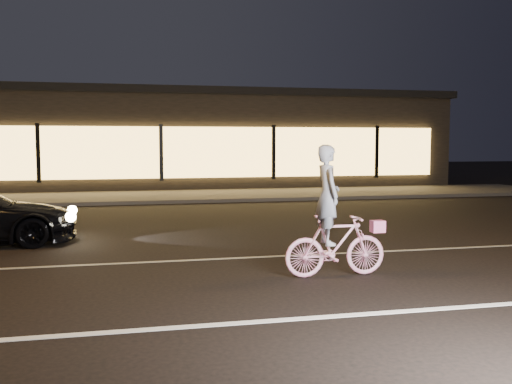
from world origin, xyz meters
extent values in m
plane|color=black|center=(0.00, 0.00, 0.00)|extent=(90.00, 90.00, 0.00)
cube|color=silver|center=(0.00, -1.50, 0.00)|extent=(60.00, 0.12, 0.01)
cube|color=gray|center=(0.00, 2.00, 0.00)|extent=(60.00, 0.10, 0.01)
cube|color=#383533|center=(0.00, 13.00, 0.06)|extent=(30.00, 4.00, 0.12)
cube|color=black|center=(0.00, 19.00, 2.00)|extent=(25.00, 8.00, 4.00)
cube|color=black|center=(0.00, 19.00, 4.05)|extent=(25.40, 8.40, 0.30)
cube|color=#F4B955|center=(0.00, 14.90, 1.60)|extent=(23.00, 0.15, 2.00)
cube|color=black|center=(-4.50, 14.82, 1.60)|extent=(0.15, 0.08, 2.20)
cube|color=black|center=(0.00, 14.82, 1.60)|extent=(0.15, 0.08, 2.20)
cube|color=black|center=(4.50, 14.82, 1.60)|extent=(0.15, 0.08, 2.20)
cube|color=black|center=(9.00, 14.82, 1.60)|extent=(0.15, 0.08, 2.20)
imported|color=#FE4F8F|center=(1.71, 0.36, 0.47)|extent=(1.56, 0.44, 0.94)
imported|color=silver|center=(1.57, 0.36, 1.23)|extent=(0.35, 0.54, 1.48)
cube|color=#F05A88|center=(2.38, 0.36, 0.73)|extent=(0.20, 0.16, 0.18)
sphere|color=#FFF2BF|center=(-2.46, 5.05, 0.56)|extent=(0.20, 0.20, 0.20)
sphere|color=#FFF2BF|center=(-2.39, 3.93, 0.56)|extent=(0.20, 0.20, 0.20)
camera|label=1|loc=(-1.31, -7.55, 2.01)|focal=40.00mm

